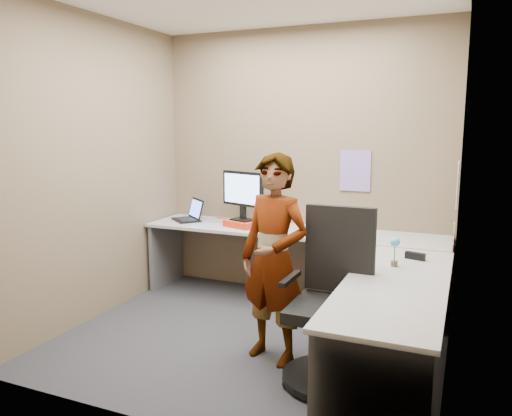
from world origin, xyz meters
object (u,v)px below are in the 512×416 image
at_px(monitor, 243,192).
at_px(desk, 316,263).
at_px(office_chair, 332,313).
at_px(person, 274,259).

bearing_deg(monitor, desk, -11.96).
distance_m(monitor, office_chair, 1.93).
height_order(desk, monitor, monitor).
bearing_deg(desk, monitor, 149.56).
xyz_separation_m(monitor, office_chair, (1.27, -1.32, -0.61)).
bearing_deg(monitor, office_chair, -27.72).
relative_size(desk, person, 1.93).
bearing_deg(monitor, person, -37.75).
bearing_deg(person, desk, 93.68).
bearing_deg(office_chair, monitor, 134.24).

